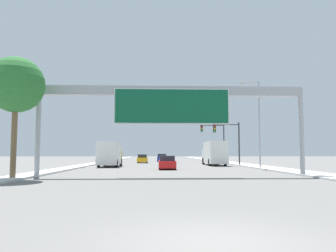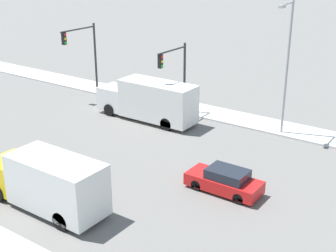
{
  "view_description": "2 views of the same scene",
  "coord_description": "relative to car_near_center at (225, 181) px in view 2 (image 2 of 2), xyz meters",
  "views": [
    {
      "loc": [
        -1.2,
        -6.58,
        1.77
      ],
      "look_at": [
        0.0,
        25.51,
        4.39
      ],
      "focal_mm": 35.0,
      "sensor_mm": 36.0,
      "label": 1
    },
    {
      "loc": [
        -21.27,
        17.53,
        13.09
      ],
      "look_at": [
        1.5,
        33.52,
        2.47
      ],
      "focal_mm": 50.0,
      "sensor_mm": 36.0,
      "label": 2
    }
  ],
  "objects": [
    {
      "name": "traffic_light_mid_block",
      "position": [
        9.0,
        19.47,
        3.76
      ],
      "size": [
        4.16,
        0.32,
        6.65
      ],
      "color": "#2D2D30",
      "rests_on": "ground"
    },
    {
      "name": "sidewalk_right",
      "position": [
        11.25,
        31.47,
        -0.61
      ],
      "size": [
        3.0,
        120.0,
        0.15
      ],
      "color": "#BBBBBB",
      "rests_on": "ground"
    },
    {
      "name": "truck_box_secondary",
      "position": [
        -7.0,
        6.77,
        0.88
      ],
      "size": [
        2.41,
        7.5,
        3.06
      ],
      "color": "yellow",
      "rests_on": "ground"
    },
    {
      "name": "street_lamp_right",
      "position": [
        10.12,
        0.81,
        4.96
      ],
      "size": [
        2.27,
        0.28,
        9.78
      ],
      "color": "#9EA0A5",
      "rests_on": "ground"
    },
    {
      "name": "truck_box_primary",
      "position": [
        7.0,
        10.69,
        0.99
      ],
      "size": [
        2.35,
        8.71,
        3.29
      ],
      "color": "white",
      "rests_on": "ground"
    },
    {
      "name": "traffic_light_near_intersection",
      "position": [
        9.05,
        9.47,
        3.29
      ],
      "size": [
        3.78,
        0.32,
        5.93
      ],
      "color": "#2D2D30",
      "rests_on": "ground"
    },
    {
      "name": "car_near_center",
      "position": [
        0.0,
        0.0,
        0.0
      ],
      "size": [
        1.77,
        4.34,
        1.44
      ],
      "color": "red",
      "rests_on": "ground"
    }
  ]
}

